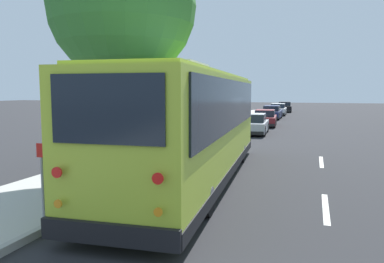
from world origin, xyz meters
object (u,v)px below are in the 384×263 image
(shuttle_bus, at_px, (193,121))
(parked_sedan_navy, at_px, (272,113))
(parked_sedan_white, at_px, (278,110))
(sign_post_far, at_px, (43,180))
(fire_hydrant, at_px, (212,131))
(parked_sedan_maroon, at_px, (265,118))
(parked_sedan_black, at_px, (285,107))
(parked_sedan_silver, at_px, (254,124))

(shuttle_bus, height_order, parked_sedan_navy, shuttle_bus)
(parked_sedan_white, xyz_separation_m, sign_post_far, (-37.03, 1.27, 0.32))
(fire_hydrant, bearing_deg, parked_sedan_navy, -4.52)
(parked_sedan_maroon, height_order, parked_sedan_white, parked_sedan_white)
(parked_sedan_white, xyz_separation_m, fire_hydrant, (-23.38, 1.41, -0.06))
(parked_sedan_maroon, relative_size, parked_sedan_black, 1.03)
(parked_sedan_navy, height_order, sign_post_far, sign_post_far)
(parked_sedan_silver, bearing_deg, shuttle_bus, 178.01)
(shuttle_bus, distance_m, sign_post_far, 4.96)
(parked_sedan_silver, height_order, fire_hydrant, parked_sedan_silver)
(parked_sedan_maroon, distance_m, fire_hydrant, 9.90)
(shuttle_bus, height_order, parked_sedan_white, shuttle_bus)
(shuttle_bus, distance_m, parked_sedan_silver, 13.14)
(parked_sedan_silver, bearing_deg, parked_sedan_white, -2.11)
(sign_post_far, height_order, fire_hydrant, sign_post_far)
(parked_sedan_silver, height_order, parked_sedan_black, parked_sedan_black)
(shuttle_bus, relative_size, parked_sedan_black, 2.59)
(parked_sedan_maroon, xyz_separation_m, parked_sedan_black, (20.55, 0.04, 0.04))
(sign_post_far, bearing_deg, parked_sedan_white, -1.97)
(shuttle_bus, xyz_separation_m, parked_sedan_black, (39.38, 0.24, -1.19))
(parked_sedan_black, bearing_deg, shuttle_bus, 176.31)
(parked_sedan_maroon, relative_size, parked_sedan_white, 1.04)
(parked_sedan_silver, distance_m, sign_post_far, 17.74)
(parked_sedan_maroon, distance_m, sign_post_far, 23.46)
(parked_sedan_silver, xyz_separation_m, parked_sedan_maroon, (5.75, 0.01, -0.01))
(parked_sedan_navy, relative_size, sign_post_far, 3.08)
(parked_sedan_silver, bearing_deg, sign_post_far, 172.28)
(parked_sedan_navy, bearing_deg, fire_hydrant, 175.19)
(shuttle_bus, xyz_separation_m, parked_sedan_navy, (26.39, 0.47, -1.20))
(parked_sedan_black, xyz_separation_m, fire_hydrant, (-30.31, 1.60, -0.06))
(parked_sedan_silver, bearing_deg, fire_hydrant, 154.89)
(parked_sedan_white, height_order, sign_post_far, sign_post_far)
(parked_sedan_maroon, bearing_deg, sign_post_far, 172.34)
(parked_sedan_navy, relative_size, parked_sedan_white, 1.07)
(shuttle_bus, xyz_separation_m, parked_sedan_silver, (13.09, 0.19, -1.21))
(parked_sedan_white, relative_size, fire_hydrant, 5.42)
(parked_sedan_navy, xyz_separation_m, sign_post_far, (-30.97, 1.24, 0.33))
(parked_sedan_black, height_order, fire_hydrant, parked_sedan_black)
(parked_sedan_maroon, bearing_deg, shuttle_bus, 176.61)
(parked_sedan_black, bearing_deg, parked_sedan_white, 174.37)
(shuttle_bus, relative_size, fire_hydrant, 14.11)
(shuttle_bus, bearing_deg, sign_post_far, 155.77)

